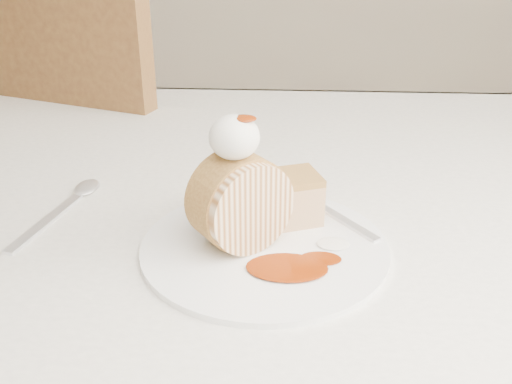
{
  "coord_description": "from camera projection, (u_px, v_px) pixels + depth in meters",
  "views": [
    {
      "loc": [
        0.05,
        -0.53,
        1.09
      ],
      "look_at": [
        0.02,
        0.02,
        0.82
      ],
      "focal_mm": 40.0,
      "sensor_mm": 36.0,
      "label": 1
    }
  ],
  "objects": [
    {
      "name": "caramel_drizzle",
      "position": [
        244.0,
        113.0,
        0.56
      ],
      "size": [
        0.03,
        0.02,
        0.01
      ],
      "primitive_type": "ellipsoid",
      "color": "#762404",
      "rests_on": "whipped_cream"
    },
    {
      "name": "roulade_slice",
      "position": [
        241.0,
        202.0,
        0.61
      ],
      "size": [
        0.11,
        0.11,
        0.1
      ],
      "primitive_type": "cylinder",
      "rotation": [
        1.57,
        0.0,
        0.67
      ],
      "color": "beige",
      "rests_on": "plate"
    },
    {
      "name": "table",
      "position": [
        252.0,
        232.0,
        0.84
      ],
      "size": [
        1.4,
        0.9,
        0.75
      ],
      "color": "white",
      "rests_on": "ground"
    },
    {
      "name": "chair_far",
      "position": [
        97.0,
        158.0,
        1.33
      ],
      "size": [
        0.6,
        0.6,
        1.01
      ],
      "rotation": [
        0.0,
        0.0,
        2.81
      ],
      "color": "brown",
      "rests_on": "ground"
    },
    {
      "name": "spoon",
      "position": [
        46.0,
        222.0,
        0.68
      ],
      "size": [
        0.06,
        0.18,
        0.0
      ],
      "primitive_type": "cube",
      "rotation": [
        0.0,
        0.0,
        -0.2
      ],
      "color": "silver",
      "rests_on": "table"
    },
    {
      "name": "whipped_cream",
      "position": [
        234.0,
        137.0,
        0.58
      ],
      "size": [
        0.05,
        0.05,
        0.05
      ],
      "primitive_type": "ellipsoid",
      "color": "white",
      "rests_on": "roulade_slice"
    },
    {
      "name": "caramel_pool",
      "position": [
        287.0,
        267.0,
        0.58
      ],
      "size": [
        0.1,
        0.08,
        0.0
      ],
      "primitive_type": null,
      "rotation": [
        0.0,
        0.0,
        0.35
      ],
      "color": "#762404",
      "rests_on": "plate"
    },
    {
      "name": "cake_chunk",
      "position": [
        292.0,
        201.0,
        0.67
      ],
      "size": [
        0.08,
        0.07,
        0.05
      ],
      "primitive_type": "cube",
      "rotation": [
        0.0,
        0.0,
        0.35
      ],
      "color": "#AB8240",
      "rests_on": "plate"
    },
    {
      "name": "plate",
      "position": [
        264.0,
        247.0,
        0.63
      ],
      "size": [
        0.35,
        0.35,
        0.01
      ],
      "primitive_type": "cylinder",
      "rotation": [
        0.0,
        0.0,
        0.35
      ],
      "color": "white",
      "rests_on": "table"
    },
    {
      "name": "fork",
      "position": [
        342.0,
        220.0,
        0.68
      ],
      "size": [
        0.11,
        0.14,
        0.0
      ],
      "primitive_type": "cube",
      "rotation": [
        0.0,
        0.0,
        0.64
      ],
      "color": "silver",
      "rests_on": "plate"
    }
  ]
}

